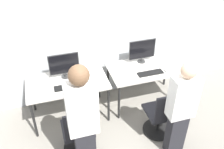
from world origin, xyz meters
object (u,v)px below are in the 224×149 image
(office_chair_right, at_px, (161,116))
(person_right, at_px, (181,108))
(office_chair_left, at_px, (79,134))
(person_left, at_px, (83,121))
(mouse_left, at_px, (87,83))
(monitor_left, at_px, (64,65))
(keyboard_right, at_px, (150,73))
(monitor_right, at_px, (142,50))
(mouse_right, at_px, (167,70))
(keyboard_left, at_px, (68,87))

(office_chair_right, height_order, person_right, person_right)
(office_chair_left, bearing_deg, person_left, -85.13)
(mouse_left, xyz_separation_m, office_chair_right, (1.00, -0.69, -0.38))
(monitor_left, relative_size, office_chair_left, 0.55)
(monitor_left, distance_m, office_chair_left, 1.12)
(keyboard_right, height_order, person_right, person_right)
(monitor_right, relative_size, keyboard_right, 1.10)
(person_left, height_order, person_right, person_left)
(person_right, bearing_deg, monitor_left, 134.96)
(monitor_left, height_order, office_chair_left, monitor_left)
(mouse_left, bearing_deg, monitor_left, 135.67)
(monitor_left, relative_size, person_left, 0.28)
(mouse_left, distance_m, person_left, 1.08)
(person_left, xyz_separation_m, person_right, (1.31, -0.03, -0.12))
(monitor_left, xyz_separation_m, mouse_right, (1.67, -0.35, -0.22))
(mouse_right, xyz_separation_m, person_right, (-0.32, -1.00, 0.10))
(monitor_left, bearing_deg, mouse_left, -44.33)
(person_left, distance_m, office_chair_right, 1.44)
(mouse_left, bearing_deg, person_left, -104.27)
(mouse_left, height_order, monitor_right, monitor_right)
(monitor_left, bearing_deg, office_chair_right, -37.13)
(office_chair_left, height_order, monitor_right, monitor_right)
(monitor_left, relative_size, mouse_right, 5.39)
(monitor_right, height_order, mouse_right, monitor_right)
(keyboard_left, relative_size, office_chair_left, 0.49)
(mouse_right, bearing_deg, person_right, -108.00)
(person_left, xyz_separation_m, office_chair_right, (1.26, 0.34, -0.60))
(mouse_left, relative_size, mouse_right, 1.00)
(mouse_left, bearing_deg, monitor_right, 18.14)
(keyboard_right, distance_m, office_chair_right, 0.75)
(keyboard_right, xyz_separation_m, mouse_right, (0.30, -0.02, 0.01))
(keyboard_left, bearing_deg, office_chair_right, -27.87)
(person_left, relative_size, office_chair_right, 1.97)
(monitor_left, relative_size, office_chair_right, 0.55)
(person_right, bearing_deg, office_chair_left, 163.50)
(mouse_left, relative_size, person_left, 0.05)
(keyboard_left, distance_m, mouse_right, 1.67)
(mouse_right, bearing_deg, monitor_left, 168.22)
(monitor_left, bearing_deg, person_left, -88.46)
(monitor_left, xyz_separation_m, keyboard_right, (1.37, -0.33, -0.22))
(person_left, bearing_deg, monitor_right, 45.86)
(keyboard_left, bearing_deg, mouse_left, 1.18)
(mouse_left, xyz_separation_m, office_chair_left, (-0.29, -0.66, -0.38))
(keyboard_left, height_order, person_left, person_left)
(monitor_right, bearing_deg, monitor_left, -177.34)
(office_chair_right, bearing_deg, keyboard_left, 152.13)
(person_left, distance_m, person_right, 1.32)
(keyboard_left, distance_m, office_chair_left, 0.75)
(office_chair_left, relative_size, mouse_right, 9.88)
(keyboard_left, relative_size, person_right, 0.28)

